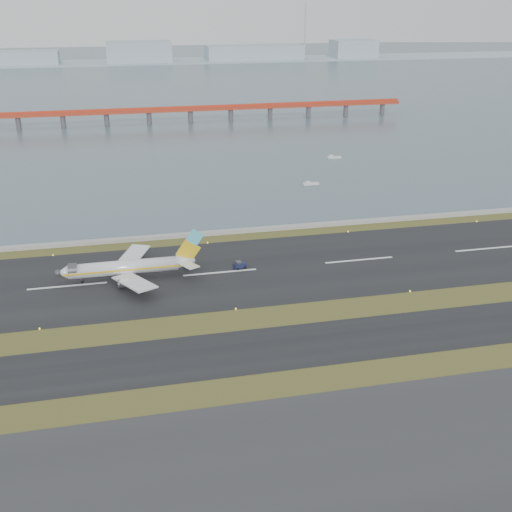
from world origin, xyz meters
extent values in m
plane|color=#3D4B1A|center=(0.00, 0.00, 0.00)|extent=(1000.00, 1000.00, 0.00)
cube|color=#2A2A2C|center=(0.00, -55.00, 0.05)|extent=(1000.00, 50.00, 0.10)
cube|color=black|center=(0.00, -12.00, 0.05)|extent=(1000.00, 18.00, 0.10)
cube|color=black|center=(0.00, 30.00, 0.05)|extent=(1000.00, 45.00, 0.10)
cube|color=gray|center=(0.00, 60.00, 0.50)|extent=(1000.00, 2.50, 1.00)
cube|color=#42515E|center=(0.00, 460.00, 0.00)|extent=(1400.00, 800.00, 1.30)
cube|color=#B0341E|center=(20.00, 250.00, 7.50)|extent=(260.00, 5.00, 1.60)
cube|color=#B0341E|center=(20.00, 250.00, 9.00)|extent=(260.00, 0.40, 1.40)
cylinder|color=#4C4C51|center=(-76.00, 250.00, 3.00)|extent=(2.80, 2.80, 7.00)
cylinder|color=#4C4C51|center=(20.00, 250.00, 3.00)|extent=(2.80, 2.80, 7.00)
cylinder|color=#4C4C51|center=(116.00, 250.00, 3.00)|extent=(2.80, 2.80, 7.00)
cube|color=#9AACB6|center=(0.00, 620.00, 0.00)|extent=(1400.00, 80.00, 1.00)
cube|color=#9AACB6|center=(-120.00, 620.00, 7.00)|extent=(90.00, 35.00, 14.00)
cube|color=#9AACB6|center=(10.00, 620.00, 11.00)|extent=(70.00, 35.00, 22.00)
cube|color=#9AACB6|center=(140.00, 620.00, 8.00)|extent=(110.00, 35.00, 16.00)
cube|color=#9AACB6|center=(260.00, 620.00, 10.00)|extent=(50.00, 35.00, 20.00)
cylinder|color=#9AACB6|center=(200.00, 620.00, 30.00)|extent=(1.80, 1.80, 60.00)
cylinder|color=silver|center=(-25.26, 31.05, 3.50)|extent=(28.00, 3.80, 3.80)
cone|color=silver|center=(-40.86, 31.05, 3.50)|extent=(3.20, 3.80, 3.80)
cone|color=silver|center=(-9.06, 31.05, 3.80)|extent=(5.00, 3.80, 3.80)
cube|color=yellow|center=(-25.26, 29.13, 3.50)|extent=(31.00, 0.06, 0.45)
cube|color=yellow|center=(-25.26, 32.97, 3.50)|extent=(31.00, 0.06, 0.45)
cube|color=silver|center=(-23.06, 22.55, 2.80)|extent=(11.31, 15.89, 1.66)
cube|color=silver|center=(-23.06, 39.55, 2.80)|extent=(11.31, 15.89, 1.66)
cylinder|color=#3D3D42|center=(-24.76, 25.05, 1.60)|extent=(4.20, 2.10, 2.10)
cylinder|color=#3D3D42|center=(-24.76, 37.05, 1.60)|extent=(4.20, 2.10, 2.10)
cube|color=yellow|center=(-8.26, 31.05, 6.70)|extent=(6.80, 0.35, 6.85)
cube|color=#51C6E5|center=(-6.36, 31.05, 10.40)|extent=(4.85, 0.37, 4.90)
cube|color=silver|center=(-8.76, 27.25, 4.30)|extent=(5.64, 6.80, 0.22)
cube|color=silver|center=(-8.76, 34.85, 4.30)|extent=(5.64, 6.80, 0.22)
cylinder|color=black|center=(-36.26, 31.05, 0.45)|extent=(0.80, 0.28, 0.80)
cylinder|color=black|center=(-23.76, 28.25, 0.55)|extent=(1.00, 0.38, 1.00)
cylinder|color=black|center=(-23.76, 33.85, 0.55)|extent=(1.00, 0.38, 1.00)
cube|color=#141B39|center=(5.85, 31.76, 0.94)|extent=(3.73, 2.73, 1.25)
cube|color=#3D3D42|center=(5.45, 31.64, 1.77)|extent=(1.84, 1.91, 0.73)
cylinder|color=black|center=(4.98, 30.64, 0.36)|extent=(0.79, 0.50, 0.73)
cylinder|color=black|center=(4.51, 32.24, 0.36)|extent=(0.79, 0.50, 0.73)
cylinder|color=black|center=(7.18, 31.27, 0.36)|extent=(0.79, 0.50, 0.73)
cylinder|color=black|center=(6.72, 32.88, 0.36)|extent=(0.79, 0.50, 0.73)
cube|color=silver|center=(49.66, 107.41, 0.36)|extent=(6.39, 2.11, 0.82)
cube|color=silver|center=(48.30, 107.39, 1.09)|extent=(1.84, 1.48, 0.82)
cube|color=silver|center=(73.24, 147.44, 0.37)|extent=(6.57, 2.38, 0.83)
cube|color=silver|center=(71.86, 147.51, 1.11)|extent=(1.93, 1.58, 0.83)
camera|label=1|loc=(-25.25, -127.27, 70.07)|focal=45.00mm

